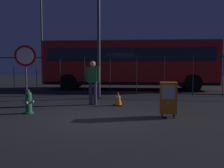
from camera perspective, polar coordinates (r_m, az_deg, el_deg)
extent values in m
plane|color=#262628|center=(6.91, -4.32, -8.16)|extent=(60.00, 60.00, 0.00)
cylinder|color=#1E7238|center=(8.09, -18.86, -6.37)|extent=(0.28, 0.28, 0.05)
cylinder|color=#1E7238|center=(8.04, -18.91, -4.26)|extent=(0.19, 0.19, 0.55)
sphere|color=#1E7238|center=(8.01, -18.96, -2.32)|extent=(0.19, 0.19, 0.19)
cylinder|color=gray|center=(7.99, -18.98, -1.46)|extent=(0.06, 0.06, 0.05)
cylinder|color=gray|center=(7.92, -19.40, -4.20)|extent=(0.09, 0.08, 0.09)
cylinder|color=gray|center=(8.10, -19.72, -3.83)|extent=(0.07, 0.07, 0.07)
cylinder|color=gray|center=(7.97, -18.11, -3.92)|extent=(0.07, 0.07, 0.07)
cylinder|color=black|center=(7.16, 11.65, -7.30)|extent=(0.04, 0.04, 0.12)
cylinder|color=black|center=(7.18, 14.36, -7.32)|extent=(0.04, 0.04, 0.12)
cylinder|color=black|center=(7.44, 11.61, -6.87)|extent=(0.04, 0.04, 0.12)
cylinder|color=black|center=(7.45, 14.22, -6.90)|extent=(0.04, 0.04, 0.12)
cube|color=orange|center=(7.22, 13.03, -3.13)|extent=(0.48, 0.40, 0.90)
cube|color=#B2B7BF|center=(7.00, 13.12, -1.88)|extent=(0.36, 0.01, 0.40)
cube|color=gray|center=(7.03, 13.08, -4.43)|extent=(0.10, 0.02, 0.08)
cylinder|color=#4C4F54|center=(9.41, -19.45, 1.67)|extent=(0.06, 0.06, 2.20)
cylinder|color=red|center=(9.39, -19.62, 6.24)|extent=(0.71, 0.31, 0.76)
cylinder|color=white|center=(9.38, -19.66, 6.24)|extent=(0.56, 0.23, 0.60)
cylinder|color=#382D51|center=(9.36, -5.04, -2.26)|extent=(0.14, 0.14, 0.85)
cylinder|color=#382D51|center=(9.32, -3.97, -2.28)|extent=(0.14, 0.14, 0.85)
cube|color=#1E5933|center=(9.28, -4.53, 2.18)|extent=(0.36, 0.20, 0.60)
sphere|color=tan|center=(9.28, -4.54, 4.71)|extent=(0.22, 0.22, 0.22)
cylinder|color=#1E5933|center=(9.35, -5.89, 2.37)|extent=(0.09, 0.09, 0.55)
cylinder|color=#1E5933|center=(9.23, -3.15, 2.36)|extent=(0.09, 0.09, 0.55)
cube|color=black|center=(9.19, 1.46, -4.94)|extent=(0.36, 0.36, 0.03)
cone|color=orange|center=(9.15, 1.47, -3.31)|extent=(0.28, 0.28, 0.50)
cylinder|color=white|center=(9.15, 1.47, -3.00)|extent=(0.17, 0.17, 0.06)
cube|color=#2D2D33|center=(12.61, 2.66, 6.37)|extent=(18.00, 0.04, 0.05)
cube|color=#2D2D33|center=(12.68, 2.63, -2.02)|extent=(18.00, 0.04, 0.05)
cylinder|color=#2D2D33|center=(14.82, -21.98, 2.07)|extent=(0.03, 0.03, 2.00)
cylinder|color=#2D2D33|center=(14.13, -17.23, 2.10)|extent=(0.03, 0.03, 2.00)
cylinder|color=#2D2D33|center=(13.53, -12.04, 2.11)|extent=(0.03, 0.03, 2.00)
cylinder|color=#2D2D33|center=(13.06, -6.42, 2.10)|extent=(0.03, 0.03, 2.00)
cylinder|color=#2D2D33|center=(12.73, -0.44, 2.07)|extent=(0.03, 0.03, 2.00)
cylinder|color=#2D2D33|center=(12.54, 5.78, 2.02)|extent=(0.03, 0.03, 2.00)
cylinder|color=#2D2D33|center=(12.50, 12.12, 1.94)|extent=(0.03, 0.03, 2.00)
cylinder|color=#2D2D33|center=(12.61, 18.43, 1.84)|extent=(0.03, 0.03, 2.00)
cylinder|color=#2D2D33|center=(12.87, 24.54, 1.71)|extent=(0.03, 0.03, 2.00)
cube|color=red|center=(15.58, 4.17, 4.94)|extent=(10.70, 3.53, 2.65)
cube|color=#1E2838|center=(15.60, 4.18, 6.70)|extent=(10.07, 3.49, 0.80)
cube|color=black|center=(15.62, 4.15, 0.45)|extent=(10.49, 3.52, 0.16)
cylinder|color=black|center=(14.78, 18.48, 0.22)|extent=(1.02, 0.38, 1.00)
cylinder|color=black|center=(17.22, 16.53, 0.80)|extent=(1.02, 0.38, 1.00)
cylinder|color=black|center=(14.88, -10.21, 0.39)|extent=(1.02, 0.38, 1.00)
cylinder|color=black|center=(17.30, -8.06, 0.95)|extent=(1.02, 0.38, 1.00)
cylinder|color=#4C4F54|center=(19.76, -16.13, 11.45)|extent=(0.14, 0.14, 8.03)
cylinder|color=#4C4F54|center=(11.26, -3.15, 16.57)|extent=(0.14, 0.14, 7.78)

